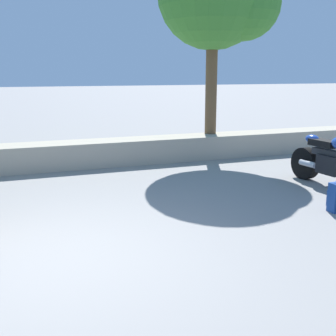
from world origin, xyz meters
The scene contains 3 objects.
ground_plane centered at (0.00, 0.00, 0.00)m, with size 120.00×120.00×0.00m, color gray.
stone_wall centered at (0.00, 4.80, 0.28)m, with size 36.00×0.80×0.55m, color #A89E89.
motorcycle_blue_centre centered at (5.17, 1.36, 0.49)m, with size 0.67×2.07×1.18m.
Camera 1 is at (-0.33, -4.75, 2.05)m, focal length 46.79 mm.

